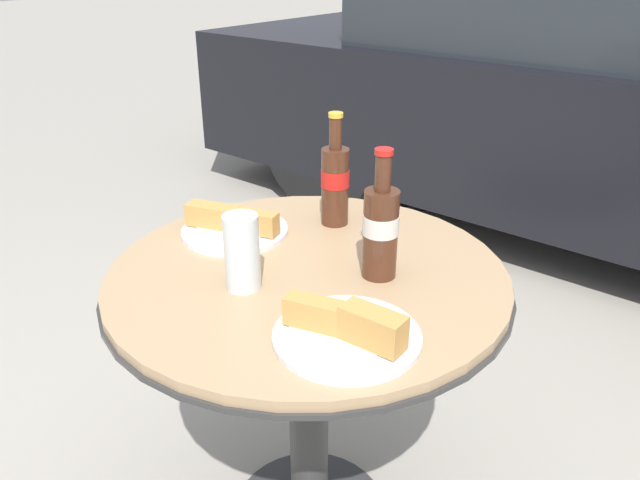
# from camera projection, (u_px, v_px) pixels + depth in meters

# --- Properties ---
(bistro_table) EXTENTS (0.81, 0.81, 0.69)m
(bistro_table) POSITION_uv_depth(u_px,v_px,m) (308.00, 330.00, 1.30)
(bistro_table) COLOR #333333
(bistro_table) RESTS_ON ground_plane
(cola_bottle_left) EXTENTS (0.07, 0.07, 0.26)m
(cola_bottle_left) POSITION_uv_depth(u_px,v_px,m) (381.00, 228.00, 1.17)
(cola_bottle_left) COLOR #4C2819
(cola_bottle_left) RESTS_ON bistro_table
(cola_bottle_right) EXTENTS (0.06, 0.06, 0.26)m
(cola_bottle_right) POSITION_uv_depth(u_px,v_px,m) (335.00, 181.00, 1.40)
(cola_bottle_right) COLOR #4C2819
(cola_bottle_right) RESTS_ON bistro_table
(drinking_glass) EXTENTS (0.07, 0.07, 0.15)m
(drinking_glass) POSITION_uv_depth(u_px,v_px,m) (242.00, 255.00, 1.15)
(drinking_glass) COLOR silver
(drinking_glass) RESTS_ON bistro_table
(lunch_plate_near) EXTENTS (0.24, 0.24, 0.07)m
(lunch_plate_near) POSITION_uv_depth(u_px,v_px,m) (348.00, 330.00, 1.01)
(lunch_plate_near) COLOR white
(lunch_plate_near) RESTS_ON bistro_table
(lunch_plate_far) EXTENTS (0.24, 0.24, 0.06)m
(lunch_plate_far) POSITION_uv_depth(u_px,v_px,m) (233.00, 226.00, 1.38)
(lunch_plate_far) COLOR white
(lunch_plate_far) RESTS_ON bistro_table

